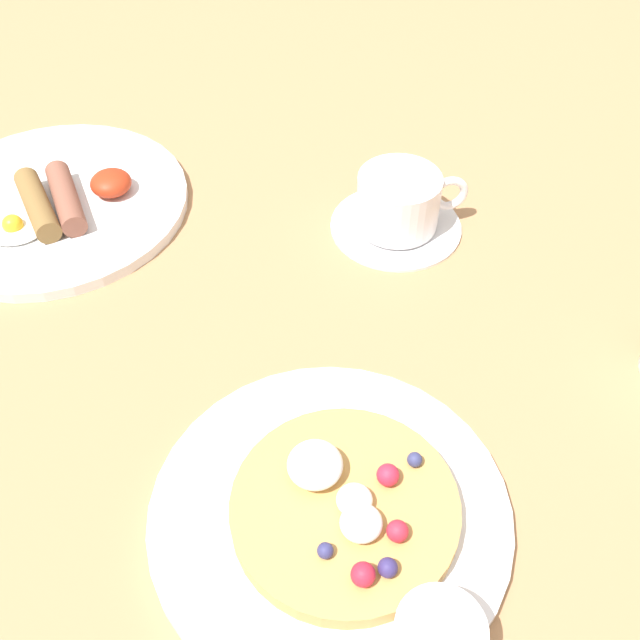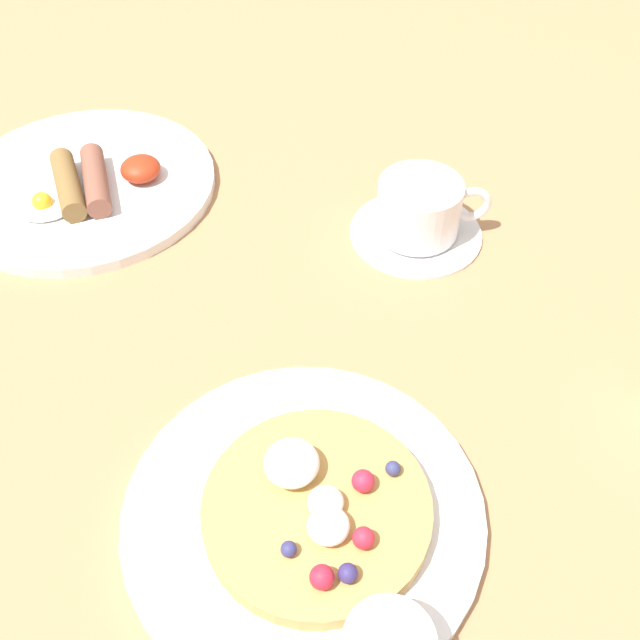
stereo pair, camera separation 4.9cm
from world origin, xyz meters
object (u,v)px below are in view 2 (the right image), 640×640
Objects in this scene: breakfast_plate at (85,185)px; coffee_saucer at (416,232)px; pancake_plate at (304,513)px; coffee_cup at (420,207)px.

coffee_saucer is at bearing -4.30° from breakfast_plate.
pancake_plate is 44.75cm from breakfast_plate.
breakfast_plate reaches higher than coffee_saucer.
breakfast_plate is at bearing 175.70° from coffee_saucer.
breakfast_plate is at bearing 129.71° from pancake_plate.
breakfast_plate is 35.16cm from coffee_saucer.
coffee_cup is (0.15, 0.03, 3.15)cm from coffee_saucer.
breakfast_plate is at bearing 175.76° from coffee_cup.
pancake_plate is 0.93× the size of breakfast_plate.
coffee_cup is (35.21, -2.61, 2.89)cm from breakfast_plate.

